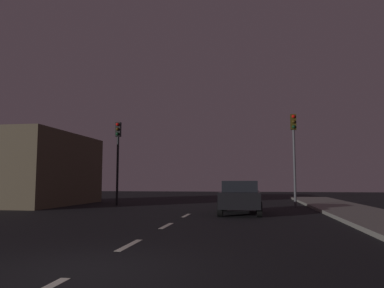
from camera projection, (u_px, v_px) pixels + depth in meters
ground_plane at (170, 224)px, 12.96m from camera, size 80.00×80.00×0.00m
lane_stripe_second at (129, 245)px, 8.64m from camera, size 0.16×1.60×0.01m
lane_stripe_third at (166, 226)px, 12.37m from camera, size 0.16×1.60×0.01m
lane_stripe_fourth at (186, 215)px, 16.11m from camera, size 0.16×1.60×0.01m
traffic_signal_left at (118, 147)px, 23.07m from camera, size 0.32×0.38×5.13m
traffic_signal_right at (294, 142)px, 21.41m from camera, size 0.32×0.38×5.33m
car_stopped_ahead at (240, 197)px, 16.89m from camera, size 1.86×3.98×1.49m
storefront_left at (33, 169)px, 23.55m from camera, size 5.75×8.46×4.43m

